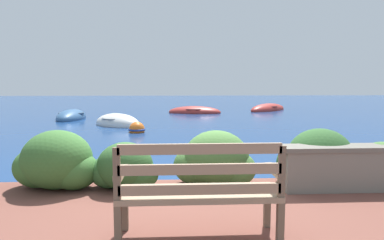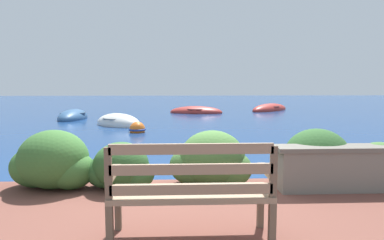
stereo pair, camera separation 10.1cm
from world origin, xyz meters
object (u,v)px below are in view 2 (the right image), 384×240
Objects in this scene: mooring_buoy at (137,129)px; rowboat_nearest at (118,124)px; park_bench at (191,189)px; rowboat_outer at (270,110)px; rowboat_mid at (73,117)px; rowboat_far at (196,112)px.

rowboat_nearest is at bearing 116.55° from mooring_buoy.
park_bench is 2.53× the size of mooring_buoy.
park_bench is 0.47× the size of rowboat_outer.
rowboat_far is at bearing -63.75° from rowboat_mid.
park_bench is at bearing 28.56° from rowboat_outer.
rowboat_far is 0.98× the size of rowboat_outer.
rowboat_outer is 5.43× the size of mooring_buoy.
rowboat_outer is at bearing 51.71° from mooring_buoy.
rowboat_nearest is 2.13m from mooring_buoy.
park_bench is 8.65m from mooring_buoy.
park_bench is 13.89m from rowboat_mid.
rowboat_mid is at bearing 113.55° from park_bench.
rowboat_outer reaches higher than mooring_buoy.
park_bench is at bearing -158.44° from rowboat_mid.
rowboat_mid is (-4.93, 12.97, -0.64)m from park_bench.
mooring_buoy is (-6.92, -8.76, 0.03)m from rowboat_outer.
rowboat_outer is (10.38, 4.29, -0.00)m from rowboat_mid.
mooring_buoy is (0.95, -1.91, 0.02)m from rowboat_nearest.
rowboat_nearest is at bearing 69.74° from rowboat_far.
rowboat_nearest is 0.93× the size of rowboat_mid.
park_bench is 0.56× the size of rowboat_mid.
rowboat_outer is at bearing 75.21° from park_bench.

